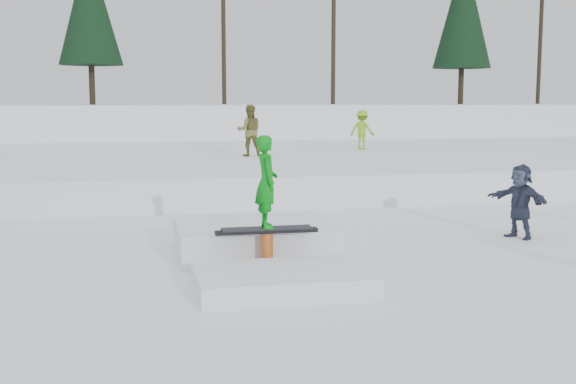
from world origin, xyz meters
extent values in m
plane|color=white|center=(0.00, 0.00, 0.00)|extent=(120.00, 120.00, 0.00)
cube|color=white|center=(0.00, 30.00, 1.20)|extent=(60.00, 14.00, 2.40)
cube|color=white|center=(0.00, 16.00, 0.40)|extent=(50.00, 18.00, 0.80)
cylinder|color=black|center=(-4.00, 28.50, 3.40)|extent=(0.30, 0.30, 2.00)
cone|color=black|center=(-4.00, 28.50, 7.38)|extent=(3.20, 3.20, 5.95)
cylinder|color=black|center=(3.00, 30.50, 7.15)|extent=(0.24, 0.24, 9.50)
cylinder|color=black|center=(9.00, 29.50, 6.40)|extent=(0.24, 0.24, 8.00)
cylinder|color=black|center=(16.00, 28.00, 3.40)|extent=(0.30, 0.30, 2.00)
cone|color=black|center=(16.00, 28.00, 7.55)|extent=(3.20, 3.20, 6.30)
cylinder|color=black|center=(22.00, 30.00, 7.65)|extent=(0.24, 0.24, 10.50)
imported|color=brown|center=(1.71, 13.66, 1.64)|extent=(0.87, 0.70, 1.69)
imported|color=#7EB61C|center=(6.34, 15.96, 1.53)|extent=(1.08, 1.01, 1.47)
imported|color=#2C3349|center=(5.19, 2.63, 0.72)|extent=(0.90, 1.39, 1.44)
cube|color=white|center=(-0.06, 2.28, 0.27)|extent=(2.60, 2.20, 0.54)
cube|color=white|center=(-0.06, -0.22, 0.15)|extent=(2.40, 1.60, 0.30)
cylinder|color=#C4652B|center=(-0.06, 0.98, 0.03)|extent=(0.44, 0.44, 0.06)
cylinder|color=#C4652B|center=(-0.06, 0.98, 0.30)|extent=(0.20, 0.20, 0.60)
cube|color=black|center=(-0.06, 0.98, 0.63)|extent=(1.60, 0.16, 0.06)
cube|color=black|center=(-0.06, 0.98, 0.68)|extent=(1.40, 0.28, 0.03)
imported|color=#048612|center=(-0.06, 0.98, 1.40)|extent=(0.34, 0.52, 1.42)
camera|label=1|loc=(-2.04, -9.81, 2.65)|focal=45.00mm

